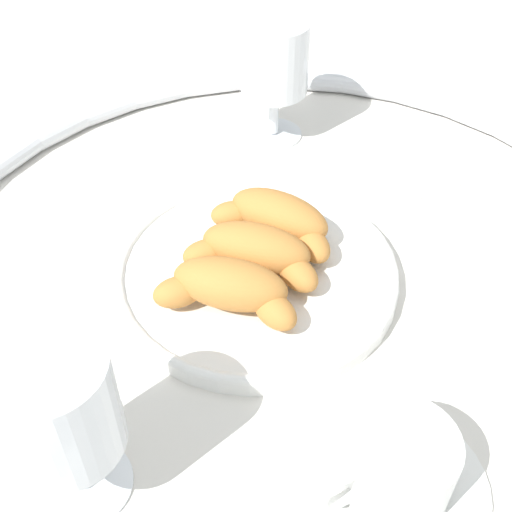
{
  "coord_description": "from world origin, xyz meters",
  "views": [
    {
      "loc": [
        -0.23,
        0.37,
        0.45
      ],
      "look_at": [
        0.02,
        0.02,
        0.03
      ],
      "focal_mm": 46.84,
      "sensor_mm": 36.0,
      "label": 1
    }
  ],
  "objects": [
    {
      "name": "juice_glass_right",
      "position": [
        -0.0,
        0.26,
        0.09
      ],
      "size": [
        0.08,
        0.08,
        0.14
      ],
      "color": "white",
      "rests_on": "ground_plane"
    },
    {
      "name": "ground_plane",
      "position": [
        0.0,
        0.0,
        0.0
      ],
      "size": [
        2.2,
        2.2,
        0.0
      ],
      "primitive_type": "plane",
      "color": "silver"
    },
    {
      "name": "folded_napkin",
      "position": [
        -0.03,
        -0.25,
        0.0
      ],
      "size": [
        0.15,
        0.15,
        0.01
      ],
      "primitive_type": "cube",
      "rotation": [
        0.0,
        0.0,
        -0.5
      ],
      "color": "silver",
      "rests_on": "ground_plane"
    },
    {
      "name": "croissant_small",
      "position": [
        0.02,
        0.02,
        0.04
      ],
      "size": [
        0.13,
        0.09,
        0.04
      ],
      "color": "#BC7A38",
      "rests_on": "pastry_plate"
    },
    {
      "name": "croissant_large",
      "position": [
        0.03,
        -0.03,
        0.04
      ],
      "size": [
        0.14,
        0.07,
        0.04
      ],
      "color": "#BC7A38",
      "rests_on": "pastry_plate"
    },
    {
      "name": "table_chrome_rim",
      "position": [
        0.0,
        0.0,
        0.01
      ],
      "size": [
        0.73,
        0.73,
        0.02
      ],
      "primitive_type": "torus",
      "color": "silver",
      "rests_on": "ground_plane"
    },
    {
      "name": "coffee_cup_far",
      "position": [
        -0.18,
        0.13,
        0.03
      ],
      "size": [
        0.14,
        0.14,
        0.06
      ],
      "color": "white",
      "rests_on": "ground_plane"
    },
    {
      "name": "juice_glass_left",
      "position": [
        0.15,
        -0.19,
        0.09
      ],
      "size": [
        0.08,
        0.08,
        0.14
      ],
      "color": "white",
      "rests_on": "ground_plane"
    },
    {
      "name": "pastry_plate",
      "position": [
        0.02,
        0.02,
        0.01
      ],
      "size": [
        0.26,
        0.26,
        0.02
      ],
      "color": "white",
      "rests_on": "ground_plane"
    },
    {
      "name": "croissant_extra",
      "position": [
        0.01,
        0.07,
        0.04
      ],
      "size": [
        0.13,
        0.09,
        0.04
      ],
      "color": "#BC7A38",
      "rests_on": "pastry_plate"
    }
  ]
}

